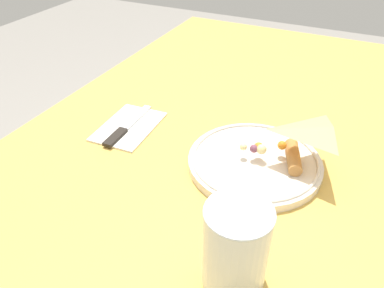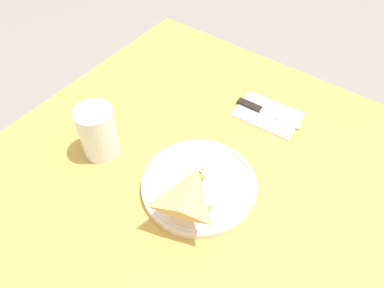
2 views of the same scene
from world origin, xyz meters
TOP-DOWN VIEW (x-y plane):
  - dining_table at (0.00, 0.00)m, footprint 1.26×0.89m
  - plate_pizza at (-0.14, -0.05)m, footprint 0.25×0.25m
  - milk_glass at (-0.39, -0.10)m, footprint 0.08×0.08m
  - napkin_folded at (-0.13, 0.23)m, footprint 0.16×0.11m
  - butter_knife at (-0.14, 0.23)m, footprint 0.18×0.03m

SIDE VIEW (x-z plane):
  - dining_table at x=0.00m, z-range 0.27..1.00m
  - napkin_folded at x=-0.13m, z-range 0.72..0.73m
  - butter_knife at x=-0.14m, z-range 0.73..0.73m
  - plate_pizza at x=-0.14m, z-range 0.71..0.76m
  - milk_glass at x=-0.39m, z-range 0.72..0.84m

